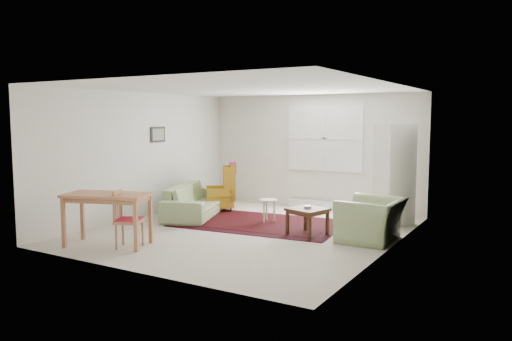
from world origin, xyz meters
The scene contains 10 objects.
room centered at (0.02, 0.21, 1.26)m, with size 5.04×5.54×2.51m.
rug centered at (-0.13, 0.67, 0.02)m, with size 3.04×1.96×0.03m, color black, non-canonical shape.
sofa centered at (-1.66, 0.70, 0.44)m, with size 2.17×0.85×0.87m, color #8A9D68.
armchair centered at (2.10, 0.43, 0.42)m, with size 1.07×0.93×0.83m, color #8A9D68.
wingback_chair centered at (-1.55, 1.40, 0.52)m, with size 0.60×0.64×1.05m, color #BA831C, non-canonical shape.
coffee_table centered at (1.04, 0.26, 0.24)m, with size 0.58×0.58×0.47m, color #402113, non-canonical shape.
stool centered at (-0.05, 0.85, 0.22)m, with size 0.33×0.33×0.45m, color white, non-canonical shape.
cabinet centered at (2.10, 1.78, 0.94)m, with size 0.40×0.76×1.89m, color white, non-canonical shape.
desk centered at (-1.36, -1.95, 0.41)m, with size 1.30×0.65×0.82m, color #AE6D46, non-canonical shape.
desk_chair centered at (-0.97, -1.88, 0.44)m, with size 0.39×0.39×0.89m, color #AE6D46, non-canonical shape.
Camera 1 is at (4.53, -7.37, 1.99)m, focal length 35.00 mm.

